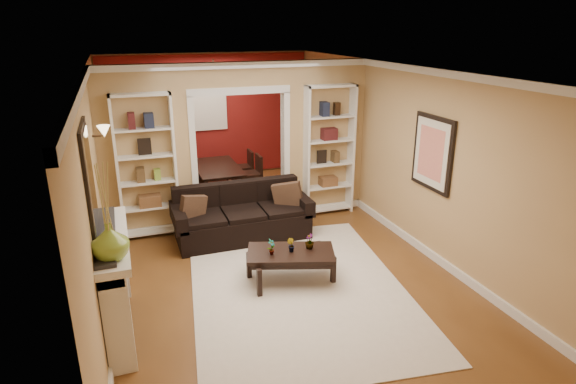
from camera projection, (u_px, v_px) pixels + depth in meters
name	position (u px, v px, depth m)	size (l,w,h in m)	color
floor	(262.00, 247.00, 7.44)	(8.00, 8.00, 0.00)	brown
ceiling	(259.00, 68.00, 6.55)	(8.00, 8.00, 0.00)	white
wall_back	(209.00, 116.00, 10.55)	(8.00, 8.00, 0.00)	tan
wall_front	(421.00, 306.00, 3.44)	(8.00, 8.00, 0.00)	tan
wall_left	(96.00, 179.00, 6.27)	(8.00, 8.00, 0.00)	tan
wall_right	(395.00, 150.00, 7.71)	(8.00, 8.00, 0.00)	tan
partition_wall	(240.00, 145.00, 8.06)	(4.50, 0.15, 2.70)	tan
red_back_panel	(209.00, 118.00, 10.53)	(4.44, 0.04, 2.64)	maroon
dining_window	(209.00, 108.00, 10.42)	(0.78, 0.03, 0.98)	#8CA5CC
area_rug	(298.00, 288.00, 6.28)	(2.70, 3.78, 0.01)	silver
sofa	(242.00, 213.00, 7.63)	(2.16, 0.93, 0.85)	black
pillow_left	(193.00, 208.00, 7.31)	(0.40, 0.11, 0.40)	#513622
pillow_right	(288.00, 195.00, 7.79)	(0.46, 0.13, 0.46)	#513622
coffee_table	(291.00, 266.00, 6.40)	(1.14, 0.62, 0.43)	black
plant_left	(272.00, 247.00, 6.21)	(0.11, 0.08, 0.21)	#336626
plant_center	(291.00, 245.00, 6.30)	(0.10, 0.08, 0.18)	#336626
plant_right	(310.00, 241.00, 6.38)	(0.12, 0.12, 0.21)	#336626
bookshelf_left	(147.00, 168.00, 7.48)	(0.90, 0.30, 2.30)	white
bookshelf_right	(329.00, 151.00, 8.47)	(0.90, 0.30, 2.30)	white
fireplace	(118.00, 284.00, 5.25)	(0.32, 1.70, 1.16)	white
vase	(110.00, 242.00, 4.48)	(0.35, 0.35, 0.36)	olive
mirror	(89.00, 179.00, 4.80)	(0.03, 0.95, 1.10)	silver
wall_sconce	(100.00, 134.00, 6.64)	(0.18, 0.18, 0.22)	#FFE0A5
framed_art	(432.00, 153.00, 6.74)	(0.04, 0.85, 1.05)	black
dining_table	(219.00, 179.00, 9.81)	(0.87, 1.55, 0.55)	black
dining_chair_nw	(194.00, 178.00, 9.32)	(0.43, 0.43, 0.87)	black
dining_chair_ne	(249.00, 174.00, 9.68)	(0.40, 0.40, 0.81)	black
dining_chair_sw	(189.00, 169.00, 9.84)	(0.46, 0.46, 0.93)	black
dining_chair_se	(241.00, 168.00, 10.22)	(0.37, 0.37, 0.76)	black
chandelier	(220.00, 93.00, 9.17)	(0.50, 0.50, 0.30)	#332217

